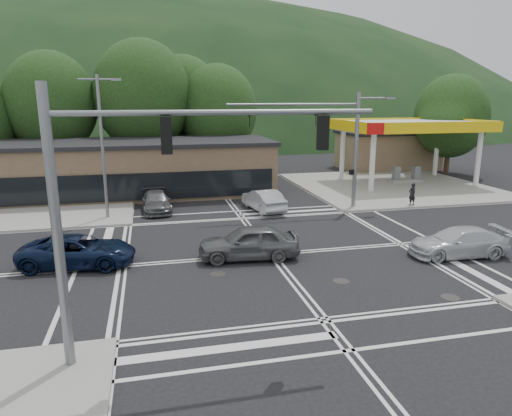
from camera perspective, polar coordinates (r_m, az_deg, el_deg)
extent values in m
plane|color=black|center=(22.89, 1.94, -5.80)|extent=(120.00, 120.00, 0.00)
cube|color=gray|center=(42.05, 16.54, 2.69)|extent=(16.00, 16.00, 0.15)
cube|color=gray|center=(37.79, -27.16, 0.57)|extent=(16.00, 16.00, 0.15)
cylinder|color=silver|center=(38.51, 14.34, 5.53)|extent=(0.44, 0.44, 5.00)
cylinder|color=silver|center=(43.88, 10.75, 6.65)|extent=(0.44, 0.44, 5.00)
cylinder|color=silver|center=(44.01, 26.04, 5.54)|extent=(0.44, 0.44, 5.00)
cylinder|color=silver|center=(48.77, 21.64, 6.61)|extent=(0.44, 0.44, 5.00)
cube|color=silver|center=(43.32, 18.69, 9.81)|extent=(12.00, 8.00, 0.60)
cube|color=yellow|center=(39.97, 21.71, 9.32)|extent=(12.20, 0.25, 0.90)
cube|color=yellow|center=(46.77, 16.11, 10.22)|extent=(12.20, 0.25, 0.90)
cube|color=yellow|center=(40.50, 11.33, 10.05)|extent=(0.25, 8.20, 0.90)
cube|color=yellow|center=(46.74, 25.05, 9.49)|extent=(0.25, 8.20, 0.90)
cube|color=red|center=(37.00, 14.72, 9.56)|extent=(1.40, 0.12, 0.90)
cube|color=gray|center=(43.87, 18.20, 3.23)|extent=(3.00, 1.00, 0.30)
cube|color=slate|center=(43.25, 17.13, 4.11)|extent=(0.60, 0.50, 1.30)
cube|color=slate|center=(44.29, 19.37, 4.15)|extent=(0.60, 0.50, 1.30)
cube|color=#846B4F|center=(52.85, 16.10, 6.83)|extent=(10.00, 6.00, 3.80)
cube|color=brown|center=(38.33, -16.56, 4.60)|extent=(24.00, 8.00, 4.00)
ellipsoid|color=black|center=(111.25, -10.35, 9.40)|extent=(252.00, 126.00, 140.00)
cylinder|color=#382619|center=(45.90, -23.67, 5.95)|extent=(0.50, 0.50, 4.84)
ellipsoid|color=#1A3213|center=(45.62, -24.24, 11.83)|extent=(8.00, 8.00, 9.20)
cylinder|color=#382619|center=(45.12, -13.61, 6.87)|extent=(0.50, 0.50, 5.28)
ellipsoid|color=#1A3213|center=(44.85, -13.98, 13.42)|extent=(9.00, 9.00, 10.35)
cylinder|color=#382619|center=(45.66, -4.71, 6.72)|extent=(0.50, 0.50, 4.40)
ellipsoid|color=#1A3213|center=(45.35, -4.81, 12.12)|extent=(7.60, 7.60, 8.74)
cylinder|color=#382619|center=(49.25, -8.90, 7.35)|extent=(0.50, 0.50, 4.84)
ellipsoid|color=#1A3213|center=(48.99, -9.10, 12.86)|extent=(8.40, 8.40, 9.66)
cylinder|color=#382619|center=(50.79, 22.82, 6.15)|extent=(0.50, 0.50, 3.96)
ellipsoid|color=#1A3213|center=(50.51, 23.22, 10.50)|extent=(7.20, 7.20, 8.28)
cylinder|color=slate|center=(30.14, -18.63, 6.97)|extent=(0.20, 0.20, 9.00)
cylinder|color=slate|center=(30.00, -19.25, 14.95)|extent=(2.20, 0.12, 0.12)
cube|color=slate|center=(29.92, -17.08, 15.11)|extent=(0.60, 0.25, 0.15)
cylinder|color=slate|center=(32.38, 12.37, 6.88)|extent=(0.28, 0.28, 8.00)
cylinder|color=slate|center=(30.52, 4.83, 12.77)|extent=(9.00, 0.16, 0.16)
imported|color=black|center=(31.04, 7.48, 11.06)|extent=(0.16, 0.20, 1.00)
imported|color=black|center=(29.76, -0.82, 11.07)|extent=(0.16, 0.20, 1.00)
cylinder|color=slate|center=(32.72, 14.64, 13.14)|extent=(2.40, 0.12, 0.12)
cube|color=slate|center=(33.24, 16.37, 13.04)|extent=(0.70, 0.30, 0.15)
cube|color=black|center=(32.46, 11.84, 4.42)|extent=(0.25, 0.30, 0.35)
cylinder|color=slate|center=(13.38, -23.59, -3.12)|extent=(0.28, 0.28, 8.00)
cylinder|color=slate|center=(12.80, -4.42, 11.82)|extent=(9.00, 0.16, 0.16)
cube|color=black|center=(12.69, -11.16, 8.88)|extent=(0.30, 0.25, 1.00)
cube|color=black|center=(13.62, 8.36, 9.29)|extent=(0.30, 0.25, 1.00)
imported|color=black|center=(22.69, -21.37, -5.04)|extent=(5.42, 3.07, 1.43)
imported|color=#57585B|center=(22.08, -0.91, -4.27)|extent=(5.02, 2.43, 1.65)
imported|color=silver|center=(24.57, 23.97, -3.92)|extent=(5.01, 2.39, 1.41)
imported|color=#AFB2B7|center=(31.52, 0.93, 1.02)|extent=(2.30, 4.74, 1.50)
imported|color=#BABAB6|center=(41.85, -3.83, 3.99)|extent=(2.13, 4.11, 1.33)
imported|color=#545658|center=(32.15, -12.35, 0.79)|extent=(2.06, 4.65, 1.33)
imported|color=black|center=(34.24, 18.93, 1.64)|extent=(0.65, 0.50, 1.61)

